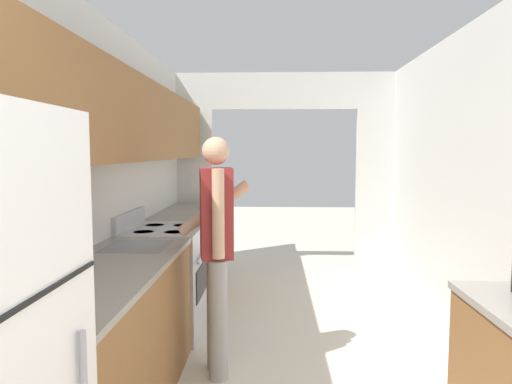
% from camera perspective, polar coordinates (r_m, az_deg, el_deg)
% --- Properties ---
extents(wall_left, '(0.38, 7.67, 2.50)m').
position_cam_1_polar(wall_left, '(3.15, -19.82, 3.64)').
color(wall_left, silver).
rests_on(wall_left, ground_plane).
extents(wall_far_with_doorway, '(3.11, 0.06, 2.50)m').
position_cam_1_polar(wall_far_with_doorway, '(5.77, 3.51, 4.40)').
color(wall_far_with_doorway, silver).
rests_on(wall_far_with_doorway, ground_plane).
extents(counter_left, '(0.62, 4.25, 0.88)m').
position_cam_1_polar(counter_left, '(3.73, -12.55, -11.88)').
color(counter_left, brown).
rests_on(counter_left, ground_plane).
extents(range_oven, '(0.66, 0.77, 1.02)m').
position_cam_1_polar(range_oven, '(4.01, -11.34, -10.61)').
color(range_oven, '#B7B7BC').
rests_on(range_oven, ground_plane).
extents(person, '(0.52, 0.42, 1.62)m').
position_cam_1_polar(person, '(3.11, -4.95, -7.12)').
color(person, '#9E9E9E').
rests_on(person, ground_plane).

